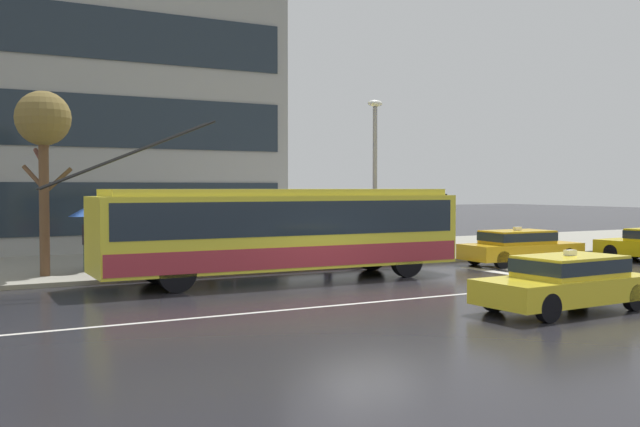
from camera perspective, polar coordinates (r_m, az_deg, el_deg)
The scene contains 17 objects.
ground_plane at distance 19.23m, azimuth 3.72°, elevation -6.37°, with size 160.00×160.00×0.00m, color black.
sidewalk_slab at distance 28.41m, azimuth -7.46°, elevation -3.52°, with size 80.00×10.00×0.14m, color gray.
crosswalk_stripe_edge_near at distance 24.49m, azimuth 14.61°, elevation -4.61°, with size 0.44×4.40×0.01m, color beige.
crosswalk_stripe_inner_a at distance 25.11m, azimuth 16.12°, elevation -4.46°, with size 0.44×4.40×0.01m, color beige.
crosswalk_stripe_center at distance 25.74m, azimuth 17.55°, elevation -4.32°, with size 0.44×4.40×0.01m, color beige.
crosswalk_stripe_inner_b at distance 26.40m, azimuth 18.91°, elevation -4.18°, with size 0.44×4.40×0.01m, color beige.
crosswalk_stripe_edge_far at distance 27.06m, azimuth 20.20°, elevation -4.04°, with size 0.44×4.40×0.01m, color beige.
lane_centre_line at distance 18.23m, azimuth 5.75°, elevation -6.83°, with size 72.00×0.14×0.01m, color silver.
trolleybus at distance 21.97m, azimuth -2.95°, elevation -1.29°, with size 12.60×2.74×4.73m.
taxi_oncoming_near at distance 17.47m, azimuth 18.88°, elevation -5.01°, with size 4.38×1.95×1.39m.
taxi_ahead_of_bus at distance 27.36m, azimuth 15.47°, elevation -2.46°, with size 4.62×1.97×1.39m.
bus_shelter at distance 24.66m, azimuth -11.36°, elevation 0.18°, with size 3.77×1.79×2.49m.
pedestrian_at_shelter at distance 24.27m, azimuth -18.04°, elevation -0.62°, with size 1.24×1.24×2.02m.
pedestrian_approaching_curb at distance 25.48m, azimuth -8.45°, elevation -1.83°, with size 0.51×0.51×1.63m.
pedestrian_walking_past at distance 26.41m, azimuth 0.47°, elevation -0.15°, with size 1.54×1.54×2.04m.
street_lamp at distance 26.06m, azimuth 4.36°, elevation 3.85°, with size 0.60×0.32×5.82m.
street_tree_bare at distance 23.43m, azimuth -21.00°, elevation 6.50°, with size 1.71×1.80×5.59m.
Camera 1 is at (-10.15, -16.09, 2.81)m, focal length 40.56 mm.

